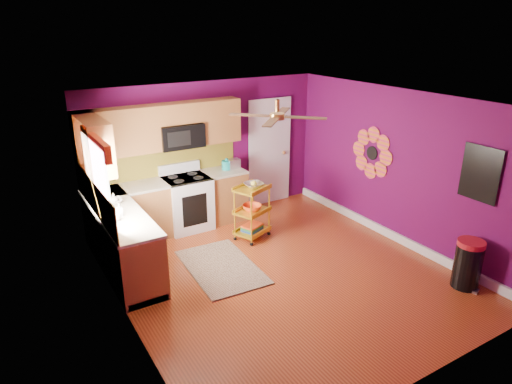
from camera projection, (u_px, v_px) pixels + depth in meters
ground at (282, 273)px, 6.70m from camera, size 5.00×5.00×0.00m
room_envelope at (286, 166)px, 6.13m from camera, size 4.54×5.04×2.52m
lower_cabinets at (150, 222)px, 7.35m from camera, size 2.81×2.31×0.94m
electric_range at (187, 202)px, 8.00m from camera, size 0.76×0.66×1.13m
upper_cabinetry at (142, 133)px, 7.20m from camera, size 2.80×2.30×1.26m
left_window at (96, 165)px, 5.85m from camera, size 0.08×1.35×1.08m
panel_door at (269, 153)px, 8.97m from camera, size 0.95×0.11×2.15m
right_wall_art at (416, 161)px, 7.00m from camera, size 0.04×2.74×1.04m
ceiling_fan at (277, 116)px, 6.05m from camera, size 1.01×1.01×0.26m
shag_rug at (221, 267)px, 6.83m from camera, size 1.03×1.60×0.02m
rolling_cart at (252, 209)px, 7.60m from camera, size 0.67×0.59×1.01m
trash_can at (468, 264)px, 6.24m from camera, size 0.46×0.46×0.70m
teal_kettle at (227, 165)px, 8.25m from camera, size 0.18×0.18×0.21m
toaster at (234, 164)px, 8.28m from camera, size 0.22×0.15×0.18m
soap_bottle_a at (119, 210)px, 6.29m from camera, size 0.08×0.08×0.17m
soap_bottle_b at (113, 199)px, 6.69m from camera, size 0.13×0.13×0.16m
counter_dish at (113, 201)px, 6.73m from camera, size 0.26×0.26×0.06m
counter_cup at (117, 217)px, 6.15m from camera, size 0.11×0.11×0.09m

